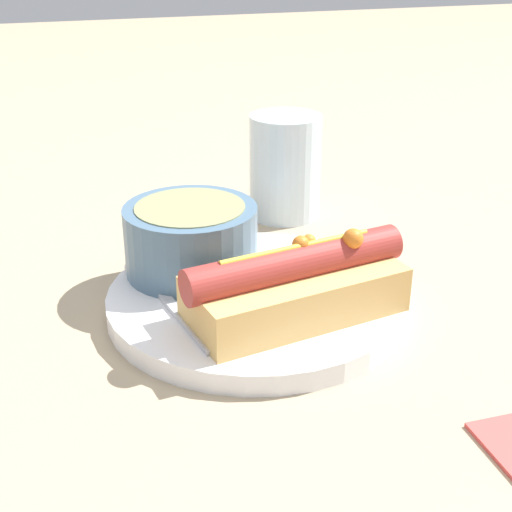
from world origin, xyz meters
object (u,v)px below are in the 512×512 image
at_px(hot_dog, 296,286).
at_px(soup_bowl, 191,236).
at_px(spoon, 151,279).
at_px(drinking_glass, 285,167).

xyz_separation_m(hot_dog, soup_bowl, (-0.06, 0.10, 0.01)).
bearing_deg(hot_dog, spoon, 129.09).
distance_m(soup_bowl, spoon, 0.05).
xyz_separation_m(spoon, drinking_glass, (0.17, 0.15, 0.03)).
bearing_deg(drinking_glass, soup_bowl, -135.30).
distance_m(spoon, drinking_glass, 0.23).
xyz_separation_m(hot_dog, drinking_glass, (0.08, 0.23, 0.01)).
relative_size(soup_bowl, drinking_glass, 1.03).
relative_size(soup_bowl, spoon, 0.68).
height_order(hot_dog, spoon, hot_dog).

